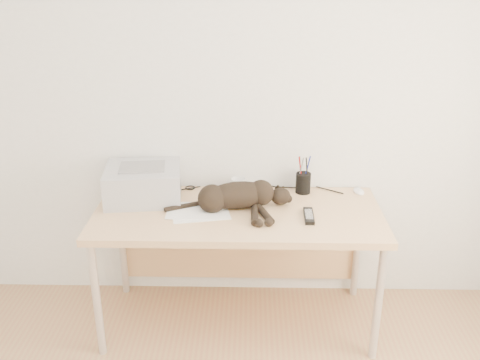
{
  "coord_description": "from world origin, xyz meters",
  "views": [
    {
      "loc": [
        0.07,
        -1.29,
        2.04
      ],
      "look_at": [
        0.01,
        1.34,
        0.95
      ],
      "focal_mm": 40.0,
      "sensor_mm": 36.0,
      "label": 1
    }
  ],
  "objects_px": {
    "desk": "(238,225)",
    "pen_cup": "(303,183)",
    "cat": "(235,197)",
    "mug": "(238,185)",
    "mouse": "(359,190)",
    "printer": "(143,183)"
  },
  "relations": [
    {
      "from": "printer",
      "to": "cat",
      "type": "xyz_separation_m",
      "value": [
        0.54,
        -0.13,
        -0.03
      ]
    },
    {
      "from": "desk",
      "to": "mouse",
      "type": "relative_size",
      "value": 15.37
    },
    {
      "from": "printer",
      "to": "mouse",
      "type": "bearing_deg",
      "value": 5.21
    },
    {
      "from": "desk",
      "to": "pen_cup",
      "type": "xyz_separation_m",
      "value": [
        0.38,
        0.18,
        0.2
      ]
    },
    {
      "from": "desk",
      "to": "pen_cup",
      "type": "bearing_deg",
      "value": 25.44
    },
    {
      "from": "mug",
      "to": "pen_cup",
      "type": "xyz_separation_m",
      "value": [
        0.39,
        -0.01,
        0.02
      ]
    },
    {
      "from": "cat",
      "to": "mouse",
      "type": "bearing_deg",
      "value": 6.95
    },
    {
      "from": "cat",
      "to": "mug",
      "type": "height_order",
      "value": "cat"
    },
    {
      "from": "desk",
      "to": "mug",
      "type": "distance_m",
      "value": 0.26
    },
    {
      "from": "mug",
      "to": "cat",
      "type": "bearing_deg",
      "value": -92.83
    },
    {
      "from": "pen_cup",
      "to": "printer",
      "type": "bearing_deg",
      "value": -173.64
    },
    {
      "from": "printer",
      "to": "mouse",
      "type": "distance_m",
      "value": 1.28
    },
    {
      "from": "desk",
      "to": "mug",
      "type": "xyz_separation_m",
      "value": [
        -0.01,
        0.19,
        0.17
      ]
    },
    {
      "from": "desk",
      "to": "mouse",
      "type": "bearing_deg",
      "value": 15.06
    },
    {
      "from": "desk",
      "to": "pen_cup",
      "type": "distance_m",
      "value": 0.47
    },
    {
      "from": "cat",
      "to": "pen_cup",
      "type": "bearing_deg",
      "value": 18.83
    },
    {
      "from": "desk",
      "to": "mouse",
      "type": "height_order",
      "value": "mouse"
    },
    {
      "from": "printer",
      "to": "pen_cup",
      "type": "relative_size",
      "value": 2.04
    },
    {
      "from": "printer",
      "to": "mouse",
      "type": "xyz_separation_m",
      "value": [
        1.27,
        0.12,
        -0.08
      ]
    },
    {
      "from": "mug",
      "to": "pen_cup",
      "type": "height_order",
      "value": "pen_cup"
    },
    {
      "from": "desk",
      "to": "mug",
      "type": "height_order",
      "value": "mug"
    },
    {
      "from": "printer",
      "to": "cat",
      "type": "distance_m",
      "value": 0.55
    }
  ]
}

